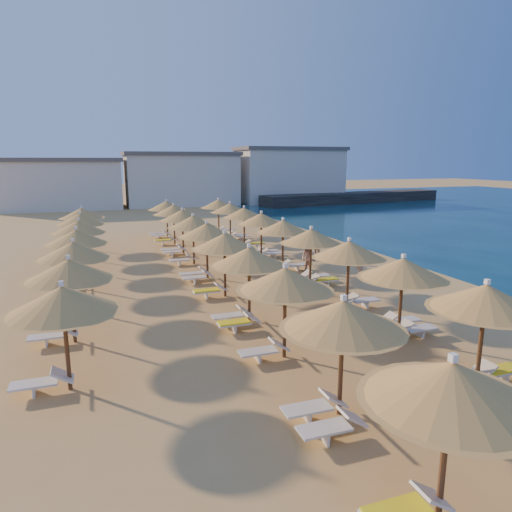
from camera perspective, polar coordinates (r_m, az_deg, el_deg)
name	(u,v)px	position (r m, az deg, el deg)	size (l,w,h in m)	color
ground	(289,301)	(20.67, 4.18, -5.66)	(220.00, 220.00, 0.00)	tan
jetty	(354,198)	(69.74, 12.15, 7.14)	(30.00, 4.00, 1.50)	black
hotel_blocks	(191,178)	(65.65, -8.15, 9.59)	(47.60, 8.90, 8.10)	silver
parasol_row_east	(296,232)	(23.94, 5.03, 3.03)	(3.09, 35.12, 3.10)	brown
parasol_row_west	(215,236)	(22.52, -5.17, 2.46)	(3.09, 35.12, 3.10)	brown
parasol_row_inland	(76,238)	(23.65, -21.53, 2.13)	(3.09, 24.45, 3.10)	brown
loungers	(222,278)	(23.27, -4.32, -2.77)	(13.80, 32.59, 0.66)	silver
beachgoer_b	(308,258)	(25.74, 6.49, -0.27)	(0.81, 0.63, 1.66)	tan
beachgoer_a	(360,261)	(25.44, 12.84, -0.66)	(0.60, 0.39, 1.64)	tan
beachgoer_c	(317,246)	(28.99, 7.60, 1.30)	(1.10, 0.46, 1.88)	tan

